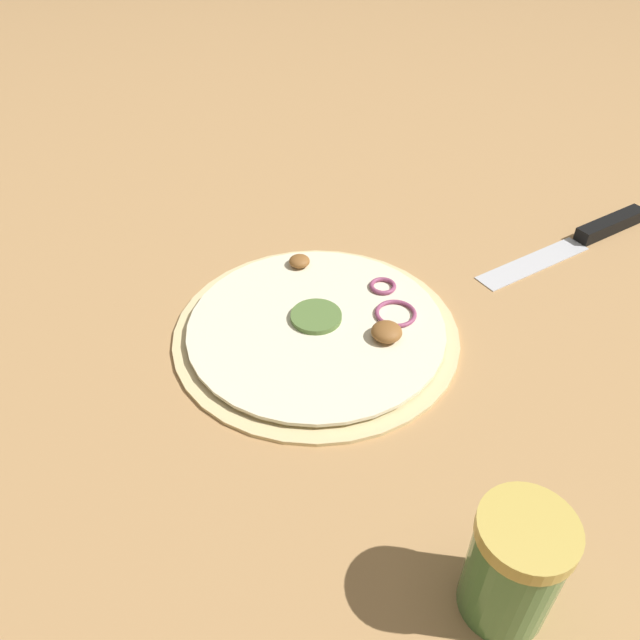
# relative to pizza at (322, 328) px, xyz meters

# --- Properties ---
(ground_plane) EXTENTS (3.00, 3.00, 0.00)m
(ground_plane) POSITION_rel_pizza_xyz_m (0.00, 0.00, -0.01)
(ground_plane) COLOR tan
(pizza) EXTENTS (0.30, 0.30, 0.03)m
(pizza) POSITION_rel_pizza_xyz_m (0.00, 0.00, 0.00)
(pizza) COLOR beige
(pizza) RESTS_ON ground_plane
(knife) EXTENTS (0.25, 0.17, 0.02)m
(knife) POSITION_rel_pizza_xyz_m (-0.35, -0.18, 0.00)
(knife) COLOR silver
(knife) RESTS_ON ground_plane
(spice_jar) EXTENTS (0.06, 0.06, 0.10)m
(spice_jar) POSITION_rel_pizza_xyz_m (-0.13, 0.29, 0.04)
(spice_jar) COLOR #4C7F42
(spice_jar) RESTS_ON ground_plane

